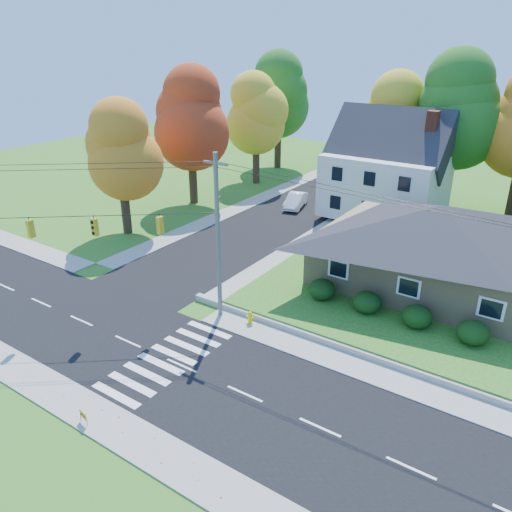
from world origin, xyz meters
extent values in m
plane|color=#3D7923|center=(0.00, 0.00, 0.00)|extent=(120.00, 120.00, 0.00)
cube|color=black|center=(0.00, 0.00, 0.01)|extent=(90.00, 8.00, 0.02)
cube|color=black|center=(-8.00, 26.00, 0.01)|extent=(8.00, 44.00, 0.02)
cube|color=#9C9A90|center=(0.00, 5.00, 0.04)|extent=(90.00, 2.00, 0.08)
cube|color=#9C9A90|center=(0.00, -5.00, 0.04)|extent=(90.00, 2.00, 0.08)
cube|color=tan|center=(8.00, 16.00, 2.10)|extent=(14.00, 10.00, 3.20)
pyramid|color=#26262B|center=(8.00, 16.00, 4.80)|extent=(14.60, 10.60, 2.20)
cube|color=silver|center=(0.00, 28.00, 3.30)|extent=(10.00, 8.00, 5.60)
pyramid|color=#26262B|center=(0.00, 28.00, 7.30)|extent=(10.40, 8.40, 2.40)
cube|color=brown|center=(3.50, 28.00, 5.30)|extent=(0.90, 0.90, 9.60)
ellipsoid|color=#163A10|center=(3.00, 9.80, 1.14)|extent=(1.70, 1.70, 1.27)
ellipsoid|color=#163A10|center=(6.00, 9.80, 1.14)|extent=(1.70, 1.70, 1.27)
ellipsoid|color=#163A10|center=(9.00, 9.80, 1.14)|extent=(1.70, 1.70, 1.27)
ellipsoid|color=#163A10|center=(12.00, 9.80, 1.14)|extent=(1.70, 1.70, 1.27)
cylinder|color=#666059|center=(-1.50, 5.20, 5.00)|extent=(0.26, 0.26, 10.00)
cube|color=#666059|center=(-1.50, 5.20, 9.40)|extent=(1.60, 0.12, 0.12)
cube|color=gold|center=(-9.50, -1.20, 5.95)|extent=(0.26, 0.34, 1.00)
cube|color=gold|center=(-6.80, 0.95, 5.95)|extent=(0.34, 0.26, 1.00)
cube|color=gold|center=(-4.00, 3.20, 5.95)|extent=(0.26, 0.34, 1.00)
cylinder|color=black|center=(-8.00, 0.00, 6.60)|extent=(13.02, 10.43, 0.04)
cylinder|color=#3F2A19|center=(-2.00, 34.00, 3.20)|extent=(0.80, 0.80, 5.40)
sphere|color=gold|center=(-2.00, 34.00, 7.10)|extent=(6.72, 6.72, 6.72)
sphere|color=gold|center=(-2.00, 34.00, 8.78)|extent=(5.91, 5.91, 5.91)
sphere|color=gold|center=(-2.00, 34.00, 10.46)|extent=(5.11, 5.11, 5.11)
cylinder|color=#3F2A19|center=(4.00, 33.00, 3.65)|extent=(0.86, 0.86, 6.30)
sphere|color=#2A6C1E|center=(4.00, 33.00, 8.20)|extent=(7.84, 7.84, 7.84)
sphere|color=#2A6C1E|center=(4.00, 33.00, 10.16)|extent=(6.90, 6.90, 6.90)
sphere|color=#2A6C1E|center=(4.00, 33.00, 12.12)|extent=(5.96, 5.96, 5.96)
cylinder|color=#3F2A19|center=(-17.00, 12.00, 2.48)|extent=(0.77, 0.77, 4.95)
sphere|color=orange|center=(-17.00, 12.00, 6.05)|extent=(6.16, 6.16, 6.16)
sphere|color=orange|center=(-17.00, 12.00, 7.59)|extent=(5.42, 5.42, 5.42)
sphere|color=orange|center=(-17.00, 12.00, 9.13)|extent=(4.68, 4.68, 4.68)
cylinder|color=#3F2A19|center=(-18.00, 22.00, 2.93)|extent=(0.83, 0.83, 5.85)
sphere|color=#B23516|center=(-18.00, 22.00, 7.15)|extent=(7.28, 7.28, 7.28)
sphere|color=#B23516|center=(-18.00, 22.00, 8.97)|extent=(6.41, 6.41, 6.41)
sphere|color=#B23516|center=(-18.00, 22.00, 10.79)|extent=(5.53, 5.53, 5.53)
cylinder|color=#3F2A19|center=(-17.00, 32.00, 2.70)|extent=(0.80, 0.80, 5.40)
sphere|color=gold|center=(-17.00, 32.00, 6.60)|extent=(6.72, 6.72, 6.72)
sphere|color=gold|center=(-17.00, 32.00, 8.28)|extent=(5.91, 5.91, 5.91)
sphere|color=gold|center=(-17.00, 32.00, 9.96)|extent=(5.11, 5.11, 5.11)
cylinder|color=#3F2A19|center=(-19.00, 40.00, 3.15)|extent=(0.86, 0.86, 6.30)
sphere|color=#2A6C1E|center=(-19.00, 40.00, 7.70)|extent=(7.84, 7.84, 7.84)
sphere|color=#2A6C1E|center=(-19.00, 40.00, 9.66)|extent=(6.90, 6.90, 6.90)
sphere|color=#2A6C1E|center=(-19.00, 40.00, 11.62)|extent=(5.96, 5.96, 5.96)
imported|color=white|center=(-8.43, 26.35, 0.73)|extent=(2.54, 4.54, 1.42)
cylinder|color=#E9D700|center=(0.58, 5.39, 0.05)|extent=(0.38, 0.38, 0.10)
cylinder|color=#E9D700|center=(0.58, 5.39, 0.36)|extent=(0.25, 0.25, 0.57)
sphere|color=#E9D700|center=(0.58, 5.39, 0.71)|extent=(0.27, 0.27, 0.27)
cylinder|color=#E9D700|center=(0.58, 5.39, 0.47)|extent=(0.47, 0.13, 0.13)
cylinder|color=black|center=(-0.85, -5.60, 0.24)|extent=(0.02, 0.02, 0.48)
cylinder|color=black|center=(-0.42, -5.60, 0.24)|extent=(0.02, 0.02, 0.48)
cube|color=yellow|center=(-0.64, -5.60, 0.53)|extent=(0.58, 0.14, 0.39)
camera|label=1|loc=(15.16, -15.54, 15.47)|focal=35.00mm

